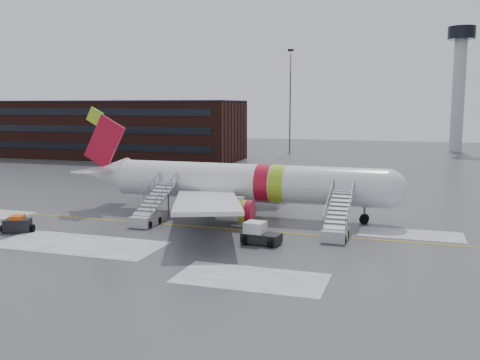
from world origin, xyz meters
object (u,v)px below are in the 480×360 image
(airstair_aft, at_px, (149,213))
(pushback_tug, at_px, (259,234))
(baggage_tractor, at_px, (18,225))
(airliner, at_px, (237,183))
(airstair_fwd, at_px, (337,226))

(airstair_aft, height_order, pushback_tug, airstair_aft)
(pushback_tug, bearing_deg, baggage_tractor, -172.70)
(airliner, relative_size, airstair_aft, 4.55)
(airstair_fwd, xyz_separation_m, airstair_aft, (-17.92, 0.00, 0.00))
(baggage_tractor, bearing_deg, airstair_aft, 34.45)
(airstair_fwd, xyz_separation_m, baggage_tractor, (-27.67, -6.68, -0.42))
(airliner, distance_m, airstair_fwd, 13.14)
(airliner, bearing_deg, airstair_fwd, -30.38)
(airstair_aft, bearing_deg, airliner, 43.99)
(baggage_tractor, bearing_deg, airliner, 38.67)
(airstair_fwd, bearing_deg, pushback_tug, -146.26)
(airstair_aft, distance_m, pushback_tug, 12.72)
(airstair_aft, xyz_separation_m, pushback_tug, (12.11, -3.88, -0.27))
(airliner, bearing_deg, airstair_aft, -136.01)
(pushback_tug, bearing_deg, airliner, 117.11)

